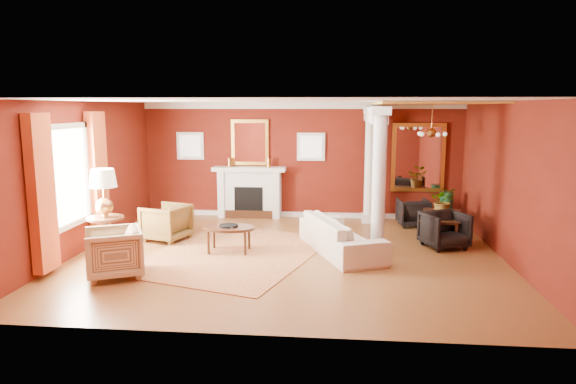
# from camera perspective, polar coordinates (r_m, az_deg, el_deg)

# --- Properties ---
(ground) EXTENTS (8.00, 8.00, 0.00)m
(ground) POSITION_cam_1_polar(r_m,az_deg,el_deg) (9.86, -0.01, -7.01)
(ground) COLOR brown
(ground) RESTS_ON ground
(room_shell) EXTENTS (8.04, 7.04, 2.92)m
(room_shell) POSITION_cam_1_polar(r_m,az_deg,el_deg) (9.48, -0.01, 4.76)
(room_shell) COLOR #5C170C
(room_shell) RESTS_ON ground
(fireplace) EXTENTS (1.85, 0.42, 1.29)m
(fireplace) POSITION_cam_1_polar(r_m,az_deg,el_deg) (13.09, -4.29, -0.01)
(fireplace) COLOR silver
(fireplace) RESTS_ON ground
(overmantel_mirror) EXTENTS (0.95, 0.07, 1.15)m
(overmantel_mirror) POSITION_cam_1_polar(r_m,az_deg,el_deg) (13.08, -4.26, 5.52)
(overmantel_mirror) COLOR gold
(overmantel_mirror) RESTS_ON fireplace
(flank_window_left) EXTENTS (0.70, 0.07, 0.70)m
(flank_window_left) POSITION_cam_1_polar(r_m,az_deg,el_deg) (13.44, -10.80, 5.06)
(flank_window_left) COLOR silver
(flank_window_left) RESTS_ON room_shell
(flank_window_right) EXTENTS (0.70, 0.07, 0.70)m
(flank_window_right) POSITION_cam_1_polar(r_m,az_deg,el_deg) (12.93, 2.57, 5.04)
(flank_window_right) COLOR silver
(flank_window_right) RESTS_ON room_shell
(left_window) EXTENTS (0.21, 2.55, 2.60)m
(left_window) POSITION_cam_1_polar(r_m,az_deg,el_deg) (10.12, -22.89, 0.93)
(left_window) COLOR white
(left_window) RESTS_ON room_shell
(column_front) EXTENTS (0.36, 0.36, 2.80)m
(column_front) POSITION_cam_1_polar(r_m,az_deg,el_deg) (9.84, 10.07, 1.32)
(column_front) COLOR silver
(column_front) RESTS_ON ground
(column_back) EXTENTS (0.36, 0.36, 2.80)m
(column_back) POSITION_cam_1_polar(r_m,az_deg,el_deg) (12.51, 9.10, 3.07)
(column_back) COLOR silver
(column_back) RESTS_ON ground
(header_beam) EXTENTS (0.30, 3.20, 0.32)m
(header_beam) POSITION_cam_1_polar(r_m,az_deg,el_deg) (11.34, 9.61, 8.45)
(header_beam) COLOR silver
(header_beam) RESTS_ON column_front
(amber_ceiling) EXTENTS (2.30, 3.40, 0.04)m
(amber_ceiling) POSITION_cam_1_polar(r_m,az_deg,el_deg) (11.33, 15.59, 9.50)
(amber_ceiling) COLOR #ECB645
(amber_ceiling) RESTS_ON room_shell
(dining_mirror) EXTENTS (1.30, 0.07, 1.70)m
(dining_mirror) POSITION_cam_1_polar(r_m,az_deg,el_deg) (13.07, 14.26, 3.71)
(dining_mirror) COLOR gold
(dining_mirror) RESTS_ON room_shell
(chandelier) EXTENTS (0.60, 0.62, 0.75)m
(chandelier) POSITION_cam_1_polar(r_m,az_deg,el_deg) (11.40, 15.66, 6.37)
(chandelier) COLOR #B67C39
(chandelier) RESTS_ON room_shell
(crown_trim) EXTENTS (8.00, 0.08, 0.16)m
(crown_trim) POSITION_cam_1_polar(r_m,az_deg,el_deg) (12.90, 1.48, 9.58)
(crown_trim) COLOR silver
(crown_trim) RESTS_ON room_shell
(base_trim) EXTENTS (8.00, 0.08, 0.12)m
(base_trim) POSITION_cam_1_polar(r_m,az_deg,el_deg) (13.19, 1.43, -2.51)
(base_trim) COLOR silver
(base_trim) RESTS_ON ground
(rug) EXTENTS (3.94, 4.59, 0.02)m
(rug) POSITION_cam_1_polar(r_m,az_deg,el_deg) (9.98, -6.10, -6.80)
(rug) COLOR maroon
(rug) RESTS_ON ground
(sofa) EXTENTS (1.54, 2.45, 0.93)m
(sofa) POSITION_cam_1_polar(r_m,az_deg,el_deg) (9.95, 5.94, -4.15)
(sofa) COLOR beige
(sofa) RESTS_ON ground
(armchair_leopard) EXTENTS (1.00, 1.04, 0.85)m
(armchair_leopard) POSITION_cam_1_polar(r_m,az_deg,el_deg) (11.11, -13.39, -3.12)
(armchair_leopard) COLOR black
(armchair_leopard) RESTS_ON ground
(armchair_stripe) EXTENTS (1.12, 1.14, 0.90)m
(armchair_stripe) POSITION_cam_1_polar(r_m,az_deg,el_deg) (9.00, -18.80, -6.15)
(armchair_stripe) COLOR tan
(armchair_stripe) RESTS_ON ground
(coffee_table) EXTENTS (1.01, 1.01, 0.51)m
(coffee_table) POSITION_cam_1_polar(r_m,az_deg,el_deg) (9.99, -6.58, -4.10)
(coffee_table) COLOR black
(coffee_table) RESTS_ON ground
(coffee_book) EXTENTS (0.17, 0.02, 0.23)m
(coffee_book) POSITION_cam_1_polar(r_m,az_deg,el_deg) (9.91, -7.01, -3.25)
(coffee_book) COLOR black
(coffee_book) RESTS_ON coffee_table
(side_table) EXTENTS (0.67, 0.67, 1.67)m
(side_table) POSITION_cam_1_polar(r_m,az_deg,el_deg) (10.02, -19.77, -0.55)
(side_table) COLOR black
(side_table) RESTS_ON ground
(dining_table) EXTENTS (0.83, 1.54, 0.81)m
(dining_table) POSITION_cam_1_polar(r_m,az_deg,el_deg) (11.48, 16.74, -2.95)
(dining_table) COLOR black
(dining_table) RESTS_ON ground
(dining_chair_near) EXTENTS (0.99, 0.96, 0.80)m
(dining_chair_near) POSITION_cam_1_polar(r_m,az_deg,el_deg) (10.72, 17.01, -3.87)
(dining_chair_near) COLOR black
(dining_chair_near) RESTS_ON ground
(dining_chair_far) EXTENTS (0.75, 0.71, 0.71)m
(dining_chair_far) POSITION_cam_1_polar(r_m,az_deg,el_deg) (12.47, 13.74, -2.09)
(dining_chair_far) COLOR black
(dining_chair_far) RESTS_ON ground
(green_urn) EXTENTS (0.34, 0.34, 0.82)m
(green_urn) POSITION_cam_1_polar(r_m,az_deg,el_deg) (12.75, 17.13, -2.15)
(green_urn) COLOR #133E20
(green_urn) RESTS_ON ground
(potted_plant) EXTENTS (0.59, 0.65, 0.47)m
(potted_plant) POSITION_cam_1_polar(r_m,az_deg,el_deg) (11.39, 16.93, 0.22)
(potted_plant) COLOR #26591E
(potted_plant) RESTS_ON dining_table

